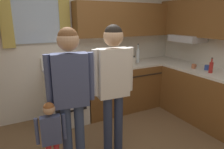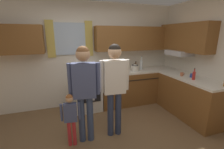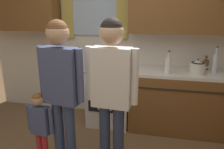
{
  "view_description": "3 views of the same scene",
  "coord_description": "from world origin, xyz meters",
  "px_view_note": "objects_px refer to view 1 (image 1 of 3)",
  "views": [
    {
      "loc": [
        -0.92,
        -1.66,
        1.73
      ],
      "look_at": [
        0.36,
        0.79,
        0.96
      ],
      "focal_mm": 32.08,
      "sensor_mm": 36.0,
      "label": 1
    },
    {
      "loc": [
        -0.69,
        -2.02,
        1.82
      ],
      "look_at": [
        0.32,
        1.0,
        0.98
      ],
      "focal_mm": 24.48,
      "sensor_mm": 36.0,
      "label": 2
    },
    {
      "loc": [
        0.57,
        -1.59,
        1.74
      ],
      "look_at": [
        0.07,
        0.71,
        1.04
      ],
      "focal_mm": 35.06,
      "sensor_mm": 36.0,
      "label": 3
    }
  ],
  "objects_px": {
    "cup_terracotta": "(194,66)",
    "adult_holding_child": "(71,86)",
    "adult_in_plaid": "(113,78)",
    "small_child": "(51,133)",
    "bottle_sauce_red": "(211,67)",
    "mug_cobalt_blue": "(207,67)",
    "bottle_tall_clear": "(138,55)",
    "bottle_milk_white": "(114,61)",
    "bottle_squat_brown": "(130,58)",
    "stove_oven": "(66,96)",
    "stovetop_kettle": "(130,60)"
  },
  "relations": [
    {
      "from": "small_child",
      "to": "mug_cobalt_blue",
      "type": "bearing_deg",
      "value": 4.65
    },
    {
      "from": "bottle_milk_white",
      "to": "mug_cobalt_blue",
      "type": "xyz_separation_m",
      "value": [
        1.31,
        -0.88,
        -0.08
      ]
    },
    {
      "from": "bottle_milk_white",
      "to": "cup_terracotta",
      "type": "relative_size",
      "value": 2.88
    },
    {
      "from": "adult_holding_child",
      "to": "adult_in_plaid",
      "type": "xyz_separation_m",
      "value": [
        0.52,
        0.01,
        0.01
      ]
    },
    {
      "from": "bottle_milk_white",
      "to": "bottle_sauce_red",
      "type": "distance_m",
      "value": 1.59
    },
    {
      "from": "bottle_milk_white",
      "to": "stovetop_kettle",
      "type": "distance_m",
      "value": 0.4
    },
    {
      "from": "stove_oven",
      "to": "cup_terracotta",
      "type": "relative_size",
      "value": 10.11
    },
    {
      "from": "bottle_milk_white",
      "to": "mug_cobalt_blue",
      "type": "relative_size",
      "value": 2.73
    },
    {
      "from": "stove_oven",
      "to": "stovetop_kettle",
      "type": "xyz_separation_m",
      "value": [
        1.24,
        -0.09,
        0.53
      ]
    },
    {
      "from": "mug_cobalt_blue",
      "to": "stove_oven",
      "type": "bearing_deg",
      "value": 154.28
    },
    {
      "from": "bottle_sauce_red",
      "to": "mug_cobalt_blue",
      "type": "height_order",
      "value": "bottle_sauce_red"
    },
    {
      "from": "adult_holding_child",
      "to": "bottle_milk_white",
      "type": "bearing_deg",
      "value": 44.21
    },
    {
      "from": "mug_cobalt_blue",
      "to": "bottle_sauce_red",
      "type": "bearing_deg",
      "value": -125.96
    },
    {
      "from": "adult_in_plaid",
      "to": "adult_holding_child",
      "type": "bearing_deg",
      "value": -179.06
    },
    {
      "from": "bottle_sauce_red",
      "to": "stove_oven",
      "type": "bearing_deg",
      "value": 149.75
    },
    {
      "from": "stove_oven",
      "to": "adult_in_plaid",
      "type": "bearing_deg",
      "value": -76.5
    },
    {
      "from": "mug_cobalt_blue",
      "to": "small_child",
      "type": "xyz_separation_m",
      "value": [
        -2.64,
        -0.21,
        -0.37
      ]
    },
    {
      "from": "bottle_sauce_red",
      "to": "small_child",
      "type": "distance_m",
      "value": 2.56
    },
    {
      "from": "cup_terracotta",
      "to": "adult_holding_child",
      "type": "bearing_deg",
      "value": -171.48
    },
    {
      "from": "adult_in_plaid",
      "to": "stovetop_kettle",
      "type": "bearing_deg",
      "value": 49.26
    },
    {
      "from": "bottle_tall_clear",
      "to": "bottle_sauce_red",
      "type": "distance_m",
      "value": 1.33
    },
    {
      "from": "adult_in_plaid",
      "to": "small_child",
      "type": "height_order",
      "value": "adult_in_plaid"
    },
    {
      "from": "small_child",
      "to": "bottle_tall_clear",
      "type": "bearing_deg",
      "value": 32.89
    },
    {
      "from": "bottle_milk_white",
      "to": "bottle_sauce_red",
      "type": "xyz_separation_m",
      "value": [
        1.2,
        -1.04,
        -0.03
      ]
    },
    {
      "from": "adult_holding_child",
      "to": "bottle_tall_clear",
      "type": "bearing_deg",
      "value": 35.45
    },
    {
      "from": "bottle_tall_clear",
      "to": "mug_cobalt_blue",
      "type": "xyz_separation_m",
      "value": [
        0.68,
        -1.05,
        -0.1
      ]
    },
    {
      "from": "adult_holding_child",
      "to": "small_child",
      "type": "xyz_separation_m",
      "value": [
        -0.25,
        -0.05,
        -0.47
      ]
    },
    {
      "from": "stovetop_kettle",
      "to": "adult_holding_child",
      "type": "bearing_deg",
      "value": -142.89
    },
    {
      "from": "adult_holding_child",
      "to": "adult_in_plaid",
      "type": "bearing_deg",
      "value": 0.94
    },
    {
      "from": "cup_terracotta",
      "to": "adult_in_plaid",
      "type": "relative_size",
      "value": 0.07
    },
    {
      "from": "stove_oven",
      "to": "adult_holding_child",
      "type": "xyz_separation_m",
      "value": [
        -0.23,
        -1.2,
        0.57
      ]
    },
    {
      "from": "bottle_squat_brown",
      "to": "small_child",
      "type": "distance_m",
      "value": 2.37
    },
    {
      "from": "bottle_squat_brown",
      "to": "bottle_sauce_red",
      "type": "relative_size",
      "value": 0.84
    },
    {
      "from": "bottle_squat_brown",
      "to": "mug_cobalt_blue",
      "type": "distance_m",
      "value": 1.42
    },
    {
      "from": "bottle_tall_clear",
      "to": "bottle_sauce_red",
      "type": "xyz_separation_m",
      "value": [
        0.57,
        -1.21,
        -0.05
      ]
    },
    {
      "from": "bottle_tall_clear",
      "to": "adult_in_plaid",
      "type": "relative_size",
      "value": 0.22
    },
    {
      "from": "bottle_tall_clear",
      "to": "cup_terracotta",
      "type": "xyz_separation_m",
      "value": [
        0.57,
        -0.87,
        -0.1
      ]
    },
    {
      "from": "bottle_milk_white",
      "to": "cup_terracotta",
      "type": "height_order",
      "value": "bottle_milk_white"
    },
    {
      "from": "bottle_sauce_red",
      "to": "adult_in_plaid",
      "type": "bearing_deg",
      "value": -179.92
    },
    {
      "from": "adult_in_plaid",
      "to": "mug_cobalt_blue",
      "type": "bearing_deg",
      "value": 4.77
    },
    {
      "from": "stove_oven",
      "to": "bottle_milk_white",
      "type": "xyz_separation_m",
      "value": [
        0.85,
        -0.15,
        0.55
      ]
    },
    {
      "from": "bottle_sauce_red",
      "to": "small_child",
      "type": "bearing_deg",
      "value": -178.61
    },
    {
      "from": "adult_holding_child",
      "to": "adult_in_plaid",
      "type": "height_order",
      "value": "adult_in_plaid"
    },
    {
      "from": "cup_terracotta",
      "to": "small_child",
      "type": "bearing_deg",
      "value": -171.19
    },
    {
      "from": "mug_cobalt_blue",
      "to": "bottle_tall_clear",
      "type": "bearing_deg",
      "value": 122.93
    },
    {
      "from": "stove_oven",
      "to": "bottle_sauce_red",
      "type": "bearing_deg",
      "value": -30.25
    },
    {
      "from": "bottle_sauce_red",
      "to": "mug_cobalt_blue",
      "type": "xyz_separation_m",
      "value": [
        0.11,
        0.15,
        -0.05
      ]
    },
    {
      "from": "bottle_sauce_red",
      "to": "adult_in_plaid",
      "type": "relative_size",
      "value": 0.15
    },
    {
      "from": "bottle_tall_clear",
      "to": "mug_cobalt_blue",
      "type": "relative_size",
      "value": 3.2
    },
    {
      "from": "stove_oven",
      "to": "stovetop_kettle",
      "type": "height_order",
      "value": "stovetop_kettle"
    }
  ]
}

